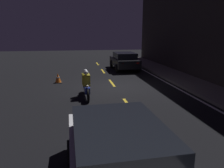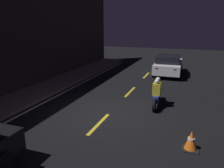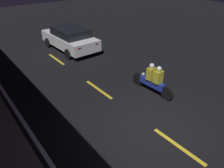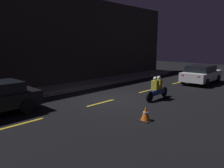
{
  "view_description": "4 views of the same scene",
  "coord_description": "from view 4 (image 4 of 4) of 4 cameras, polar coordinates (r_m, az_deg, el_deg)",
  "views": [
    {
      "loc": [
        12.56,
        -2.3,
        3.18
      ],
      "look_at": [
        2.43,
        -0.57,
        0.75
      ],
      "focal_mm": 35.0,
      "sensor_mm": 36.0,
      "label": 1
    },
    {
      "loc": [
        -8.2,
        -3.24,
        3.8
      ],
      "look_at": [
        1.8,
        0.49,
        0.86
      ],
      "focal_mm": 35.0,
      "sensor_mm": 36.0,
      "label": 2
    },
    {
      "loc": [
        -3.75,
        4.84,
        5.2
      ],
      "look_at": [
        2.04,
        0.35,
        1.06
      ],
      "focal_mm": 35.0,
      "sensor_mm": 36.0,
      "label": 3
    },
    {
      "loc": [
        -8.99,
        -8.47,
        3.18
      ],
      "look_at": [
        0.46,
        0.55,
        0.8
      ],
      "focal_mm": 35.0,
      "sensor_mm": 36.0,
      "label": 4
    }
  ],
  "objects": [
    {
      "name": "lane_solid_kerb",
      "position": [
        15.34,
        -9.35,
        -1.76
      ],
      "size": [
        25.2,
        0.14,
        0.01
      ],
      "color": "silver",
      "rests_on": "ground"
    },
    {
      "name": "sedan_white",
      "position": [
        19.38,
        22.29,
        2.48
      ],
      "size": [
        4.5,
        2.13,
        1.49
      ],
      "rotation": [
        0.0,
        0.0,
        0.03
      ],
      "color": "silver",
      "rests_on": "ground"
    },
    {
      "name": "lane_dash_e",
      "position": [
        19.25,
        16.91,
        0.38
      ],
      "size": [
        2.0,
        0.14,
        0.01
      ],
      "color": "gold",
      "rests_on": "ground"
    },
    {
      "name": "lane_dash_b",
      "position": [
        9.7,
        -22.9,
        -9.63
      ],
      "size": [
        2.0,
        0.14,
        0.01
      ],
      "color": "gold",
      "rests_on": "ground"
    },
    {
      "name": "raised_curb",
      "position": [
        16.4,
        -12.18,
        -0.82
      ],
      "size": [
        28.0,
        2.18,
        0.15
      ],
      "color": "#605B56",
      "rests_on": "ground"
    },
    {
      "name": "motorcycle",
      "position": [
        12.96,
        11.68,
        -1.19
      ],
      "size": [
        2.29,
        0.39,
        1.37
      ],
      "rotation": [
        0.0,
        0.0,
        0.04
      ],
      "color": "black",
      "rests_on": "ground"
    },
    {
      "name": "traffic_cone_near",
      "position": [
        9.36,
        8.77,
        -7.67
      ],
      "size": [
        0.51,
        0.51,
        0.63
      ],
      "color": "black",
      "rests_on": "ground"
    },
    {
      "name": "ground_plane",
      "position": [
        12.76,
        0.34,
        -4.1
      ],
      "size": [
        56.0,
        56.0,
        0.0
      ],
      "primitive_type": "plane",
      "color": "black"
    },
    {
      "name": "building_front",
      "position": [
        17.15,
        -15.0,
        11.04
      ],
      "size": [
        28.0,
        0.3,
        6.99
      ],
      "color": "#2D2826",
      "rests_on": "ground"
    },
    {
      "name": "lane_dash_d",
      "position": [
        15.42,
        9.3,
        -1.69
      ],
      "size": [
        2.0,
        0.14,
        0.01
      ],
      "color": "gold",
      "rests_on": "ground"
    },
    {
      "name": "lane_dash_c",
      "position": [
        12.07,
        -2.92,
        -4.94
      ],
      "size": [
        2.0,
        0.14,
        0.01
      ],
      "color": "gold",
      "rests_on": "ground"
    }
  ]
}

